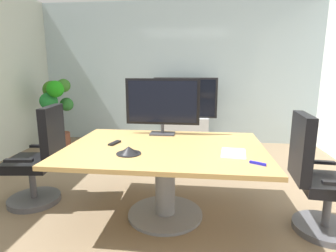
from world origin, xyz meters
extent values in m
plane|color=#7A664C|center=(0.00, 0.00, 0.00)|extent=(7.23, 7.23, 0.00)
cube|color=#9EB2B7|center=(0.00, 3.11, 1.38)|extent=(5.55, 0.10, 2.76)
cube|color=#B2894C|center=(0.14, 0.08, 0.71)|extent=(1.91, 1.34, 0.04)
cylinder|color=slate|center=(0.14, 0.08, 0.35)|extent=(0.20, 0.20, 0.69)
cylinder|color=slate|center=(0.14, 0.08, 0.01)|extent=(0.76, 0.76, 0.03)
cylinder|color=#4C4C51|center=(-1.37, 0.19, 0.03)|extent=(0.56, 0.56, 0.06)
cylinder|color=#4C4C51|center=(-1.37, 0.19, 0.24)|extent=(0.07, 0.07, 0.36)
cube|color=black|center=(-1.37, 0.19, 0.46)|extent=(0.53, 0.53, 0.10)
cube|color=black|center=(-1.10, 0.22, 0.79)|extent=(0.14, 0.46, 0.60)
cube|color=black|center=(-1.38, 0.45, 0.58)|extent=(0.28, 0.08, 0.03)
cube|color=black|center=(-1.32, -0.07, 0.58)|extent=(0.28, 0.08, 0.03)
cylinder|color=#4C4C51|center=(1.64, -0.04, 0.03)|extent=(0.56, 0.56, 0.06)
cylinder|color=#4C4C51|center=(1.64, -0.04, 0.24)|extent=(0.07, 0.07, 0.36)
cube|color=black|center=(1.64, -0.04, 0.46)|extent=(0.52, 0.52, 0.10)
cube|color=black|center=(1.37, -0.01, 0.79)|extent=(0.13, 0.46, 0.60)
cube|color=black|center=(1.64, 0.22, 0.58)|extent=(0.28, 0.07, 0.03)
cube|color=#333338|center=(0.04, 0.57, 0.74)|extent=(0.28, 0.18, 0.02)
cylinder|color=#333338|center=(0.04, 0.57, 0.80)|extent=(0.04, 0.04, 0.10)
cube|color=black|center=(0.04, 0.58, 1.11)|extent=(0.84, 0.04, 0.52)
cube|color=black|center=(0.04, 0.56, 1.11)|extent=(0.77, 0.01, 0.47)
cube|color=#B7BABC|center=(0.19, 2.76, 0.28)|extent=(0.90, 0.36, 0.55)
cube|color=black|center=(0.19, 2.74, 0.93)|extent=(1.20, 0.06, 0.76)
cube|color=black|center=(0.19, 2.71, 0.93)|extent=(1.12, 0.01, 0.69)
cylinder|color=brown|center=(-2.11, 2.23, 0.15)|extent=(0.34, 0.34, 0.30)
cylinder|color=brown|center=(-2.11, 2.23, 0.52)|extent=(0.05, 0.05, 0.44)
sphere|color=#316C21|center=(-1.98, 2.24, 1.18)|extent=(0.24, 0.24, 0.24)
sphere|color=#266627|center=(-2.03, 2.39, 0.81)|extent=(0.25, 0.25, 0.25)
sphere|color=#2F6018|center=(-2.25, 2.32, 1.09)|extent=(0.33, 0.33, 0.33)
sphere|color=#1D702C|center=(-2.25, 2.16, 0.90)|extent=(0.32, 0.32, 0.32)
sphere|color=#1D8F14|center=(-2.06, 2.10, 1.12)|extent=(0.29, 0.29, 0.29)
cone|color=black|center=(-0.15, -0.20, 0.77)|extent=(0.19, 0.19, 0.07)
cylinder|color=black|center=(-0.15, -0.20, 0.74)|extent=(0.22, 0.22, 0.01)
cube|color=black|center=(-0.38, 0.11, 0.74)|extent=(0.09, 0.18, 0.02)
cube|color=#1919A5|center=(0.93, -0.35, 0.74)|extent=(0.12, 0.08, 0.02)
cube|color=white|center=(0.77, -0.09, 0.74)|extent=(0.25, 0.32, 0.01)
camera|label=1|loc=(0.46, -2.47, 1.48)|focal=29.24mm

